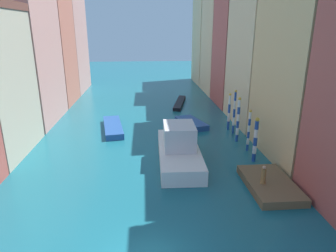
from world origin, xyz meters
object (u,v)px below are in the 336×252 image
at_px(motorboat_1, 113,127).
at_px(person_on_dock, 264,175).
at_px(mooring_pole_3, 234,112).
at_px(mooring_pole_0, 255,139).
at_px(waterfront_dock, 270,184).
at_px(mooring_pole_4, 229,111).
at_px(vaporetto_white, 179,148).
at_px(motorboat_0, 191,123).
at_px(mooring_pole_1, 249,130).
at_px(gondola_black, 180,103).
at_px(mooring_pole_2, 238,119).

bearing_deg(motorboat_1, person_on_dock, -50.40).
bearing_deg(motorboat_1, mooring_pole_3, -9.33).
height_order(mooring_pole_0, motorboat_1, mooring_pole_0).
bearing_deg(waterfront_dock, mooring_pole_3, 86.44).
height_order(mooring_pole_4, vaporetto_white, mooring_pole_4).
bearing_deg(vaporetto_white, waterfront_dock, -41.18).
xyz_separation_m(mooring_pole_3, motorboat_0, (-4.44, 3.24, -2.29)).
bearing_deg(motorboat_1, mooring_pole_0, -36.06).
bearing_deg(motorboat_0, mooring_pole_1, -62.54).
distance_m(mooring_pole_1, mooring_pole_3, 5.24).
height_order(mooring_pole_4, motorboat_1, mooring_pole_4).
xyz_separation_m(mooring_pole_0, gondola_black, (-4.32, 22.20, -1.92)).
xyz_separation_m(mooring_pole_1, vaporetto_white, (-7.15, -1.86, -0.96)).
height_order(person_on_dock, mooring_pole_2, mooring_pole_2).
distance_m(waterfront_dock, mooring_pole_3, 12.92).
bearing_deg(mooring_pole_1, motorboat_1, 151.87).
xyz_separation_m(mooring_pole_4, gondola_black, (-4.42, 13.03, -2.05)).
xyz_separation_m(gondola_black, motorboat_0, (0.18, -11.19, 0.08)).
distance_m(mooring_pole_0, mooring_pole_4, 9.17).
relative_size(mooring_pole_1, mooring_pole_2, 0.87).
relative_size(mooring_pole_3, motorboat_0, 0.91).
bearing_deg(person_on_dock, mooring_pole_2, 83.67).
bearing_deg(mooring_pole_3, person_on_dock, -96.57).
distance_m(mooring_pole_3, mooring_pole_4, 1.45).
bearing_deg(mooring_pole_4, gondola_black, 108.74).
bearing_deg(mooring_pole_3, mooring_pole_2, -97.54).
distance_m(mooring_pole_1, motorboat_0, 9.71).
height_order(waterfront_dock, mooring_pole_0, mooring_pole_0).
bearing_deg(motorboat_1, mooring_pole_2, -19.54).
bearing_deg(mooring_pole_2, waterfront_dock, -92.54).
bearing_deg(mooring_pole_4, motorboat_0, 156.60).
distance_m(mooring_pole_0, mooring_pole_3, 7.79).
height_order(gondola_black, motorboat_1, motorboat_1).
xyz_separation_m(mooring_pole_1, mooring_pole_2, (-0.30, 2.64, 0.34)).
bearing_deg(vaporetto_white, mooring_pole_1, 14.62).
height_order(mooring_pole_4, gondola_black, mooring_pole_4).
relative_size(person_on_dock, motorboat_0, 0.25).
height_order(mooring_pole_3, motorboat_0, mooring_pole_3).
xyz_separation_m(mooring_pole_2, mooring_pole_4, (0.14, 3.98, -0.20)).
bearing_deg(mooring_pole_2, mooring_pole_3, 82.46).
xyz_separation_m(waterfront_dock, mooring_pole_3, (0.79, 12.68, 2.32)).
relative_size(mooring_pole_0, motorboat_0, 0.75).
distance_m(person_on_dock, mooring_pole_4, 14.48).
distance_m(person_on_dock, gondola_black, 27.61).
relative_size(mooring_pole_0, mooring_pole_3, 0.82).
xyz_separation_m(person_on_dock, motorboat_0, (-2.94, 16.22, -0.95)).
height_order(mooring_pole_2, mooring_pole_4, mooring_pole_2).
height_order(mooring_pole_0, mooring_pole_1, mooring_pole_1).
relative_size(mooring_pole_1, motorboat_0, 0.75).
height_order(mooring_pole_0, gondola_black, mooring_pole_0).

